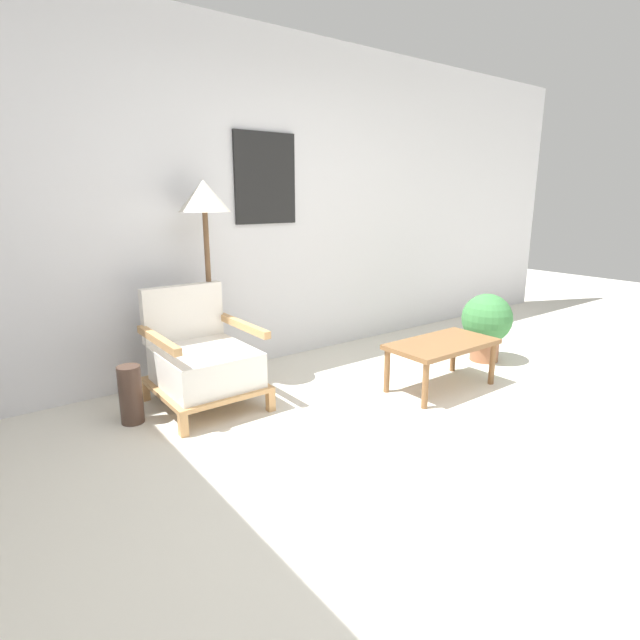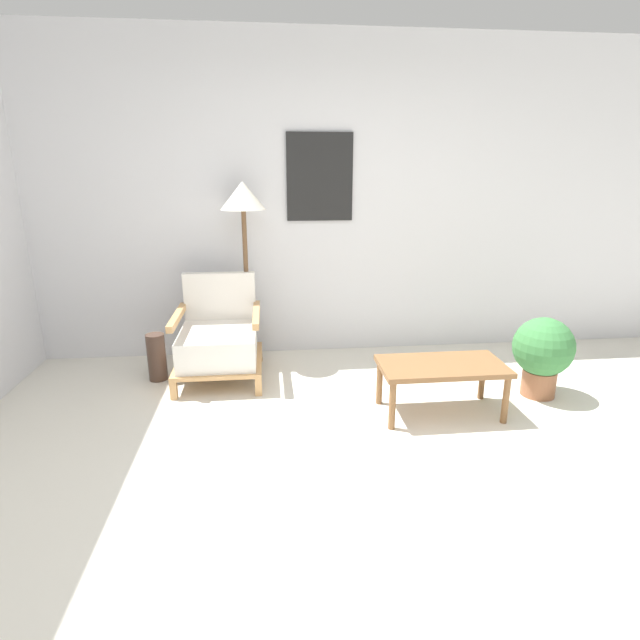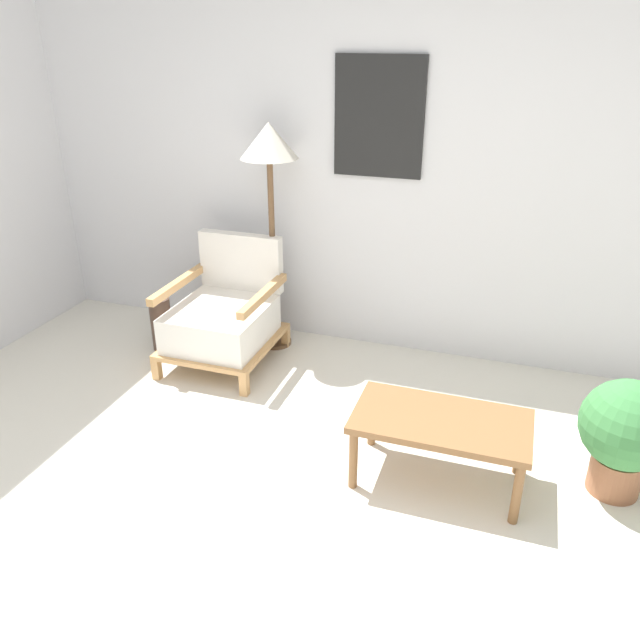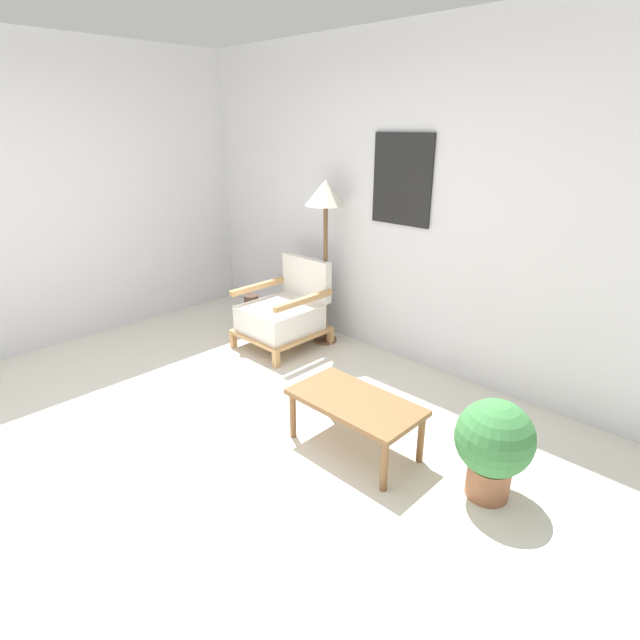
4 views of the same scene
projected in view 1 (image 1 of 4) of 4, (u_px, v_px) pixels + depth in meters
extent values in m
plane|color=silver|center=(517.00, 474.00, 2.61)|extent=(14.00, 14.00, 0.00)
cube|color=silver|center=(269.00, 204.00, 4.16)|extent=(8.00, 0.06, 2.70)
cube|color=black|center=(265.00, 179.00, 4.04)|extent=(0.56, 0.02, 0.72)
cube|color=tan|center=(183.00, 425.00, 3.00)|extent=(0.05, 0.05, 0.14)
cube|color=tan|center=(271.00, 401.00, 3.36)|extent=(0.05, 0.05, 0.14)
cube|color=tan|center=(146.00, 391.00, 3.54)|extent=(0.05, 0.05, 0.14)
cube|color=tan|center=(224.00, 373.00, 3.90)|extent=(0.05, 0.05, 0.14)
cube|color=tan|center=(206.00, 384.00, 3.43)|extent=(0.67, 0.74, 0.03)
cube|color=white|center=(206.00, 367.00, 3.38)|extent=(0.59, 0.64, 0.24)
cube|color=white|center=(183.00, 312.00, 3.58)|extent=(0.59, 0.08, 0.39)
cube|color=tan|center=(158.00, 340.00, 3.16)|extent=(0.05, 0.68, 0.05)
cube|color=tan|center=(243.00, 325.00, 3.52)|extent=(0.05, 0.68, 0.05)
cylinder|color=brown|center=(214.00, 381.00, 3.87)|extent=(0.22, 0.22, 0.03)
cylinder|color=brown|center=(210.00, 299.00, 3.71)|extent=(0.04, 0.04, 1.28)
cone|color=silver|center=(204.00, 196.00, 3.53)|extent=(0.37, 0.37, 0.22)
cube|color=brown|center=(442.00, 344.00, 3.70)|extent=(0.84, 0.45, 0.04)
cylinder|color=brown|center=(425.00, 386.00, 3.38)|extent=(0.04, 0.04, 0.33)
cylinder|color=brown|center=(492.00, 364.00, 3.82)|extent=(0.04, 0.04, 0.33)
cylinder|color=brown|center=(387.00, 371.00, 3.66)|extent=(0.04, 0.04, 0.33)
cylinder|color=brown|center=(453.00, 352.00, 4.11)|extent=(0.04, 0.04, 0.33)
cylinder|color=#473328|center=(131.00, 395.00, 3.16)|extent=(0.14, 0.14, 0.38)
cylinder|color=#935B3D|center=(484.00, 349.00, 4.39)|extent=(0.24, 0.24, 0.20)
sphere|color=#3D7F42|center=(487.00, 318.00, 4.32)|extent=(0.43, 0.43, 0.43)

